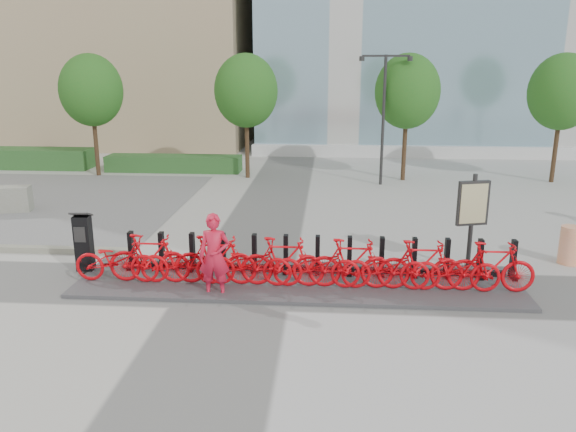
# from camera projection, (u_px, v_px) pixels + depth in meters

# --- Properties ---
(ground) EXTENTS (120.00, 120.00, 0.00)m
(ground) POSITION_uv_depth(u_px,v_px,m) (237.00, 287.00, 12.13)
(ground) COLOR #B3B3B3
(hedge_b) EXTENTS (6.00, 1.20, 0.70)m
(hedge_b) POSITION_uv_depth(u_px,v_px,m) (174.00, 163.00, 25.11)
(hedge_b) COLOR #275020
(hedge_b) RESTS_ON ground
(tree_0) EXTENTS (2.60, 2.60, 5.10)m
(tree_0) POSITION_uv_depth(u_px,v_px,m) (91.00, 90.00, 23.32)
(tree_0) COLOR #2F1F12
(tree_0) RESTS_ON ground
(tree_1) EXTENTS (2.60, 2.60, 5.10)m
(tree_1) POSITION_uv_depth(u_px,v_px,m) (246.00, 91.00, 22.85)
(tree_1) COLOR #2F1F12
(tree_1) RESTS_ON ground
(tree_2) EXTENTS (2.60, 2.60, 5.10)m
(tree_2) POSITION_uv_depth(u_px,v_px,m) (407.00, 92.00, 22.38)
(tree_2) COLOR #2F1F12
(tree_2) RESTS_ON ground
(tree_3) EXTENTS (2.60, 2.60, 5.10)m
(tree_3) POSITION_uv_depth(u_px,v_px,m) (562.00, 92.00, 21.95)
(tree_3) COLOR #2F1F12
(tree_3) RESTS_ON ground
(streetlamp) EXTENTS (2.00, 0.20, 5.00)m
(streetlamp) POSITION_uv_depth(u_px,v_px,m) (384.00, 105.00, 21.61)
(streetlamp) COLOR #242424
(streetlamp) RESTS_ON ground
(dock_pad) EXTENTS (9.60, 2.40, 0.08)m
(dock_pad) POSITION_uv_depth(u_px,v_px,m) (298.00, 281.00, 12.32)
(dock_pad) COLOR #464649
(dock_pad) RESTS_ON ground
(dock_rail_posts) EXTENTS (8.74, 0.50, 0.85)m
(dock_rail_posts) POSITION_uv_depth(u_px,v_px,m) (317.00, 255.00, 12.62)
(dock_rail_posts) COLOR black
(dock_rail_posts) RESTS_ON dock_pad
(bike_0) EXTENTS (1.85, 0.64, 0.97)m
(bike_0) POSITION_uv_depth(u_px,v_px,m) (117.00, 260.00, 12.13)
(bike_0) COLOR red
(bike_0) RESTS_ON dock_pad
(bike_1) EXTENTS (1.79, 0.51, 1.08)m
(bike_1) POSITION_uv_depth(u_px,v_px,m) (149.00, 258.00, 12.06)
(bike_1) COLOR red
(bike_1) RESTS_ON dock_pad
(bike_2) EXTENTS (1.85, 0.64, 0.97)m
(bike_2) POSITION_uv_depth(u_px,v_px,m) (182.00, 261.00, 12.02)
(bike_2) COLOR red
(bike_2) RESTS_ON dock_pad
(bike_3) EXTENTS (1.79, 0.51, 1.08)m
(bike_3) POSITION_uv_depth(u_px,v_px,m) (215.00, 260.00, 11.96)
(bike_3) COLOR red
(bike_3) RESTS_ON dock_pad
(bike_4) EXTENTS (1.85, 0.64, 0.97)m
(bike_4) POSITION_uv_depth(u_px,v_px,m) (249.00, 263.00, 11.92)
(bike_4) COLOR red
(bike_4) RESTS_ON dock_pad
(bike_5) EXTENTS (1.79, 0.51, 1.08)m
(bike_5) POSITION_uv_depth(u_px,v_px,m) (283.00, 262.00, 11.85)
(bike_5) COLOR red
(bike_5) RESTS_ON dock_pad
(bike_6) EXTENTS (1.85, 0.64, 0.97)m
(bike_6) POSITION_uv_depth(u_px,v_px,m) (317.00, 265.00, 11.81)
(bike_6) COLOR red
(bike_6) RESTS_ON dock_pad
(bike_7) EXTENTS (1.79, 0.51, 1.08)m
(bike_7) POSITION_uv_depth(u_px,v_px,m) (351.00, 263.00, 11.75)
(bike_7) COLOR red
(bike_7) RESTS_ON dock_pad
(bike_8) EXTENTS (1.85, 0.64, 0.97)m
(bike_8) POSITION_uv_depth(u_px,v_px,m) (385.00, 267.00, 11.71)
(bike_8) COLOR red
(bike_8) RESTS_ON dock_pad
(bike_9) EXTENTS (1.79, 0.51, 1.08)m
(bike_9) POSITION_uv_depth(u_px,v_px,m) (421.00, 265.00, 11.65)
(bike_9) COLOR red
(bike_9) RESTS_ON dock_pad
(bike_10) EXTENTS (1.85, 0.64, 0.97)m
(bike_10) POSITION_uv_depth(u_px,v_px,m) (456.00, 269.00, 11.61)
(bike_10) COLOR red
(bike_10) RESTS_ON dock_pad
(bike_11) EXTENTS (1.79, 0.51, 1.08)m
(bike_11) POSITION_uv_depth(u_px,v_px,m) (491.00, 267.00, 11.54)
(bike_11) COLOR red
(bike_11) RESTS_ON dock_pad
(kiosk) EXTENTS (0.46, 0.39, 1.40)m
(kiosk) POSITION_uv_depth(u_px,v_px,m) (84.00, 242.00, 12.75)
(kiosk) COLOR black
(kiosk) RESTS_ON dock_pad
(worker_red) EXTENTS (0.65, 0.43, 1.76)m
(worker_red) POSITION_uv_depth(u_px,v_px,m) (214.00, 256.00, 11.41)
(worker_red) COLOR red
(worker_red) RESTS_ON ground
(construction_barrel) EXTENTS (0.59, 0.59, 0.93)m
(construction_barrel) POSITION_uv_depth(u_px,v_px,m) (570.00, 245.00, 13.43)
(construction_barrel) COLOR #FF5800
(construction_barrel) RESTS_ON ground
(map_sign) EXTENTS (0.75, 0.31, 2.28)m
(map_sign) POSITION_uv_depth(u_px,v_px,m) (473.00, 207.00, 12.75)
(map_sign) COLOR #242424
(map_sign) RESTS_ON ground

